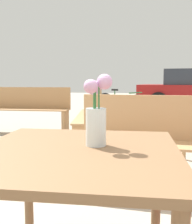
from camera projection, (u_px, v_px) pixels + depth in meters
The scene contains 6 objects.
table_front at pixel (76, 171), 1.17m from camera, with size 0.91×0.95×0.70m.
flower_vase at pixel (96, 117), 1.20m from camera, with size 0.12×0.14×0.31m.
bench_near at pixel (94, 114), 4.29m from camera, with size 0.65×1.79×0.85m.
bench_middle at pixel (178, 140), 2.42m from camera, with size 1.74×0.43×0.85m.
bench_far at pixel (20, 107), 5.32m from camera, with size 1.95×0.48×0.85m.
bicycle at pixel (120, 107), 6.54m from camera, with size 1.40×0.93×0.77m.
Camera 1 is at (0.32, -1.09, 0.98)m, focal length 45.00 mm.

